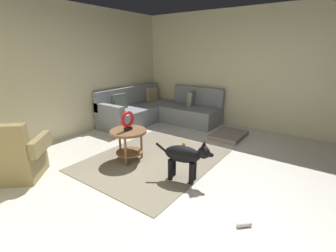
{
  "coord_description": "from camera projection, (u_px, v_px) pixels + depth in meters",
  "views": [
    {
      "loc": [
        -2.7,
        -1.65,
        1.79
      ],
      "look_at": [
        0.45,
        0.6,
        0.55
      ],
      "focal_mm": 25.42,
      "sensor_mm": 36.0,
      "label": 1
    }
  ],
  "objects": [
    {
      "name": "dog",
      "position": [
        185.0,
        156.0,
        3.31
      ],
      "size": [
        0.34,
        0.83,
        0.63
      ],
      "rotation": [
        0.0,
        0.0,
        3.39
      ],
      "color": "black",
      "rests_on": "ground_plane"
    },
    {
      "name": "armchair",
      "position": [
        15.0,
        158.0,
        3.37
      ],
      "size": [
        0.98,
        1.0,
        0.88
      ],
      "rotation": [
        0.0,
        0.0,
        -0.84
      ],
      "color": "olive",
      "rests_on": "ground_plane"
    },
    {
      "name": "dog_bed_mat",
      "position": [
        229.0,
        135.0,
        5.12
      ],
      "size": [
        0.8,
        0.6,
        0.09
      ],
      "primitive_type": "cube",
      "color": "gray",
      "rests_on": "ground_plane"
    },
    {
      "name": "torus_sculpture",
      "position": [
        128.0,
        120.0,
        3.83
      ],
      "size": [
        0.28,
        0.08,
        0.33
      ],
      "color": "black",
      "rests_on": "side_table"
    },
    {
      "name": "dog_toy_ball",
      "position": [
        184.0,
        144.0,
        4.65
      ],
      "size": [
        0.08,
        0.08,
        0.08
      ],
      "primitive_type": "sphere",
      "color": "orange",
      "rests_on": "ground_plane"
    },
    {
      "name": "wall_right",
      "position": [
        253.0,
        70.0,
        5.42
      ],
      "size": [
        0.12,
        6.0,
        2.7
      ],
      "primitive_type": "cube",
      "color": "beige",
      "rests_on": "ground_plane"
    },
    {
      "name": "dog_toy_rope",
      "position": [
        244.0,
        225.0,
        2.52
      ],
      "size": [
        0.14,
        0.15,
        0.05
      ],
      "primitive_type": "cylinder",
      "rotation": [
        0.0,
        1.57,
        2.35
      ],
      "color": "silver",
      "rests_on": "ground_plane"
    },
    {
      "name": "sectional_couch",
      "position": [
        158.0,
        111.0,
        6.12
      ],
      "size": [
        2.2,
        2.25,
        0.88
      ],
      "color": "gray",
      "rests_on": "ground_plane"
    },
    {
      "name": "ground_plane",
      "position": [
        183.0,
        178.0,
        3.57
      ],
      "size": [
        6.0,
        6.0,
        0.1
      ],
      "primitive_type": "cube",
      "color": "silver"
    },
    {
      "name": "area_rug",
      "position": [
        153.0,
        160.0,
        4.05
      ],
      "size": [
        2.3,
        1.9,
        0.01
      ],
      "primitive_type": "cube",
      "color": "gray",
      "rests_on": "ground_plane"
    },
    {
      "name": "wall_back",
      "position": [
        60.0,
        73.0,
        4.77
      ],
      "size": [
        6.0,
        0.12,
        2.7
      ],
      "primitive_type": "cube",
      "color": "beige",
      "rests_on": "ground_plane"
    },
    {
      "name": "side_table",
      "position": [
        129.0,
        137.0,
        3.92
      ],
      "size": [
        0.6,
        0.6,
        0.54
      ],
      "color": "brown",
      "rests_on": "ground_plane"
    },
    {
      "name": "dog_toy_bone",
      "position": [
        205.0,
        146.0,
        4.56
      ],
      "size": [
        0.15,
        0.18,
        0.06
      ],
      "primitive_type": "ellipsoid",
      "rotation": [
        0.0,
        0.0,
        0.96
      ],
      "color": "red",
      "rests_on": "ground_plane"
    }
  ]
}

